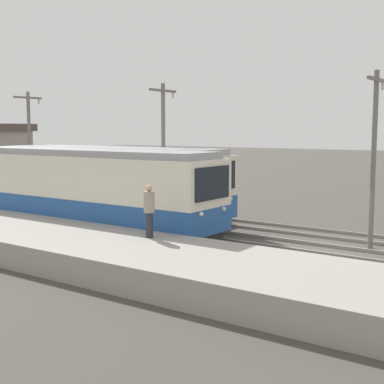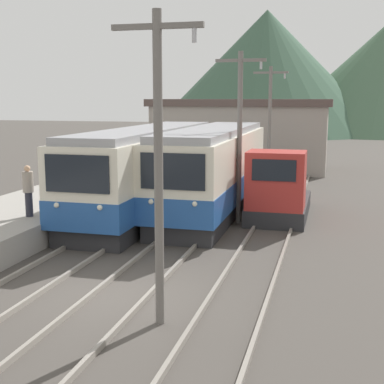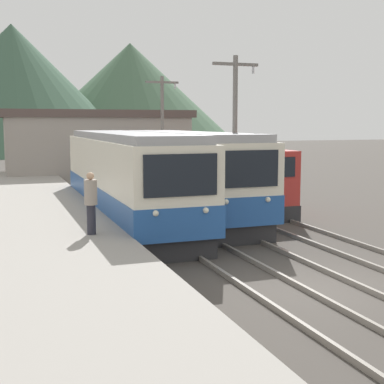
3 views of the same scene
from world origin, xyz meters
TOP-DOWN VIEW (x-y plane):
  - ground_plane at (0.00, 0.00)m, footprint 200.00×200.00m
  - platform_left at (-6.25, 0.00)m, footprint 4.50×54.00m
  - track_left at (-2.60, 0.00)m, footprint 1.54×60.00m
  - track_center at (0.20, 0.00)m, footprint 1.54×60.00m
  - commuter_train_left at (-2.60, 10.11)m, footprint 2.84×13.83m
  - commuter_train_center at (0.20, 10.99)m, footprint 2.84×12.83m
  - shunting_locomotive at (3.20, 10.55)m, footprint 2.40×5.63m
  - catenary_mast_mid at (1.71, 8.95)m, footprint 2.00×0.20m
  - catenary_mast_far at (1.71, 19.25)m, footprint 2.00×0.20m
  - person_on_platform at (-5.04, 4.28)m, footprint 0.38×0.38m
  - station_building at (-1.08, 26.00)m, footprint 12.60×6.30m
  - mountain_backdrop at (4.12, 73.14)m, footprint 54.74×41.10m

SIDE VIEW (x-z plane):
  - ground_plane at x=0.00m, z-range 0.00..0.00m
  - track_left at x=-2.60m, z-range 0.00..0.14m
  - track_center at x=0.20m, z-range 0.00..0.14m
  - platform_left at x=-6.25m, z-range 0.00..0.90m
  - shunting_locomotive at x=3.20m, z-range -0.29..2.71m
  - commuter_train_center at x=0.20m, z-range -0.14..3.64m
  - commuter_train_left at x=-2.60m, z-range -0.14..3.64m
  - person_on_platform at x=-5.04m, z-range 0.99..2.82m
  - station_building at x=-1.08m, z-range 0.02..5.04m
  - catenary_mast_mid at x=1.71m, z-range 0.32..7.20m
  - catenary_mast_far at x=1.71m, z-range 0.32..7.20m
  - mountain_backdrop at x=4.12m, z-range -0.28..17.86m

